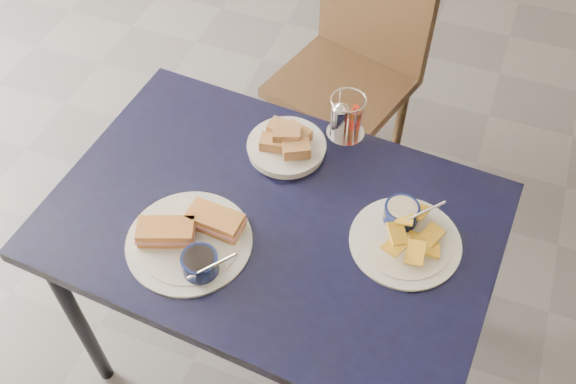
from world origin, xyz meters
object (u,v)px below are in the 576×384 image
(chair_far, at_px, (350,53))
(bread_basket, at_px, (287,144))
(plantain_plate, at_px, (405,232))
(sandwich_plate, at_px, (192,239))
(dining_table, at_px, (272,232))
(condiment_caddy, at_px, (345,119))

(chair_far, relative_size, bread_basket, 4.41)
(plantain_plate, bearing_deg, sandwich_plate, -156.60)
(chair_far, xyz_separation_m, bread_basket, (0.02, -0.71, 0.22))
(plantain_plate, height_order, bread_basket, plantain_plate)
(chair_far, height_order, sandwich_plate, chair_far)
(sandwich_plate, height_order, plantain_plate, same)
(dining_table, relative_size, sandwich_plate, 3.70)
(bread_basket, xyz_separation_m, condiment_caddy, (0.13, 0.12, 0.03))
(chair_far, xyz_separation_m, condiment_caddy, (0.15, -0.59, 0.25))
(dining_table, distance_m, chair_far, 0.95)
(condiment_caddy, bearing_deg, bread_basket, -136.58)
(sandwich_plate, bearing_deg, chair_far, 85.20)
(plantain_plate, xyz_separation_m, condiment_caddy, (-0.25, 0.29, 0.04))
(chair_far, bearing_deg, condiment_caddy, -75.93)
(plantain_plate, bearing_deg, dining_table, -169.31)
(sandwich_plate, distance_m, condiment_caddy, 0.56)
(chair_far, distance_m, bread_basket, 0.74)
(chair_far, height_order, bread_basket, chair_far)
(bread_basket, bearing_deg, sandwich_plate, -105.81)
(dining_table, bearing_deg, plantain_plate, 10.69)
(dining_table, xyz_separation_m, plantain_plate, (0.34, 0.06, 0.09))
(bread_basket, bearing_deg, chair_far, 91.34)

